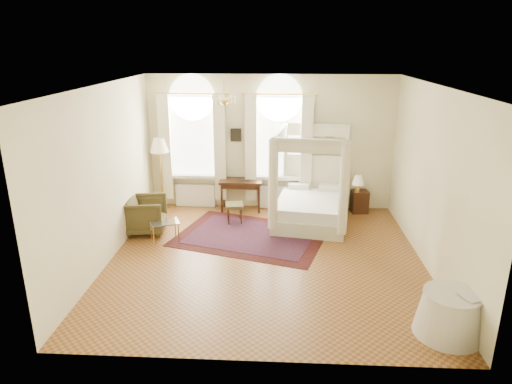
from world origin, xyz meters
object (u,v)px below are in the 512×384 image
Objects in this scene: writing_desk at (241,184)px; armchair at (145,215)px; stool at (234,207)px; canopy_bed at (311,203)px; side_table at (450,314)px; floor_lamp at (159,149)px; coffee_table at (164,224)px; nightstand at (359,202)px.

writing_desk is 1.20× the size of armchair.
stool is 0.52× the size of armchair.
stool is at bearing -95.66° from writing_desk.
stool is (-1.76, -0.05, -0.12)m from canopy_bed.
side_table is at bearing -128.79° from armchair.
canopy_bed is 1.86m from writing_desk.
writing_desk is 2.31× the size of stool.
floor_lamp is at bearing 156.30° from stool.
writing_desk is at bearing 84.34° from stool.
armchair is 1.22× the size of coffee_table.
canopy_bed reaches higher than side_table.
armchair is at bearing -90.00° from floor_lamp.
side_table is at bearing -31.85° from coffee_table.
canopy_bed is at bearing -85.18° from armchair.
nightstand is at bearing 32.28° from canopy_bed.
side_table reaches higher than stool.
side_table reaches higher than nightstand.
floor_lamp reaches higher than stool.
floor_lamp reaches higher than coffee_table.
stool is (-0.08, -0.84, -0.29)m from writing_desk.
side_table is at bearing -49.64° from stool.
writing_desk is at bearing 0.00° from floor_lamp.
coffee_table is (-4.39, -1.92, 0.09)m from nightstand.
armchair is at bearing -168.94° from canopy_bed.
armchair is (-1.90, -0.67, 0.02)m from stool.
nightstand is at bearing 95.61° from side_table.
canopy_bed is 3.34m from coffee_table.
writing_desk is 2.51m from armchair.
side_table is (1.73, -4.16, -0.17)m from canopy_bed.
canopy_bed is 1.23× the size of floor_lamp.
coffee_table is at bearing -134.75° from armchair.
canopy_bed is 2.54× the size of armchair.
canopy_bed is 3.74m from armchair.
armchair reaches higher than nightstand.
floor_lamp is at bearing -180.00° from writing_desk.
floor_lamp is at bearing 137.49° from side_table.
armchair reaches higher than stool.
floor_lamp is (-0.53, 1.92, 1.17)m from coffee_table.
canopy_bed is 4.51m from side_table.
coffee_table is 5.74m from side_table.
stool is at bearing -164.47° from nightstand.
floor_lamp is 1.85× the size of side_table.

